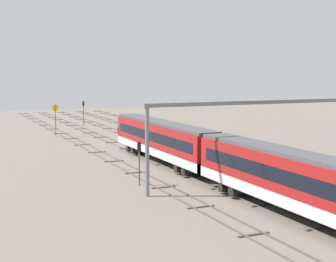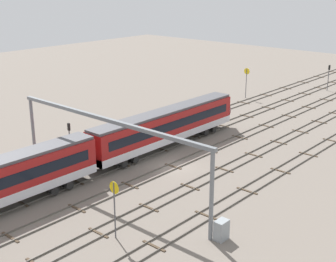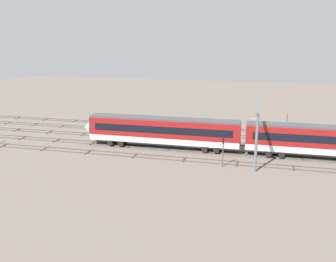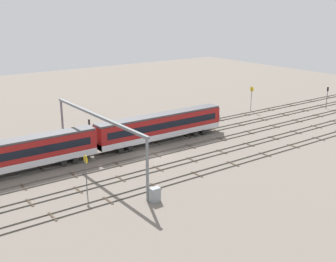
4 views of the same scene
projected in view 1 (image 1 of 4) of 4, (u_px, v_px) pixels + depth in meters
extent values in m
plane|color=slate|center=(216.00, 166.00, 57.87)|extent=(189.17, 189.17, 0.00)
cube|color=#59544C|center=(292.00, 159.00, 62.14)|extent=(173.17, 0.07, 0.16)
cube|color=#59544C|center=(282.00, 160.00, 61.56)|extent=(173.17, 0.07, 0.16)
cube|color=#473828|center=(326.00, 170.00, 55.56)|extent=(0.24, 2.40, 0.08)
cube|color=#473828|center=(287.00, 160.00, 61.85)|extent=(0.24, 2.40, 0.08)
cube|color=#473828|center=(255.00, 151.00, 68.14)|extent=(0.24, 2.40, 0.08)
cube|color=#473828|center=(229.00, 145.00, 74.43)|extent=(0.24, 2.40, 0.08)
cube|color=#473828|center=(207.00, 139.00, 80.72)|extent=(0.24, 2.40, 0.08)
cube|color=#473828|center=(188.00, 134.00, 87.01)|extent=(0.24, 2.40, 0.08)
cube|color=#473828|center=(171.00, 130.00, 93.29)|extent=(0.24, 2.40, 0.08)
cube|color=#473828|center=(157.00, 126.00, 99.58)|extent=(0.24, 2.40, 0.08)
cube|color=#473828|center=(144.00, 123.00, 105.87)|extent=(0.24, 2.40, 0.08)
cube|color=#473828|center=(133.00, 120.00, 112.16)|extent=(0.24, 2.40, 0.08)
cube|color=#473828|center=(123.00, 118.00, 118.45)|extent=(0.24, 2.40, 0.08)
cube|color=#473828|center=(114.00, 115.00, 124.74)|extent=(0.24, 2.40, 0.08)
cube|color=#473828|center=(106.00, 113.00, 131.02)|extent=(0.24, 2.40, 0.08)
cube|color=#473828|center=(98.00, 111.00, 137.31)|extent=(0.24, 2.40, 0.08)
cube|color=#59544C|center=(258.00, 162.00, 60.14)|extent=(173.17, 0.07, 0.16)
cube|color=#59544C|center=(248.00, 163.00, 59.56)|extent=(173.17, 0.07, 0.16)
cube|color=#473828|center=(304.00, 177.00, 51.44)|extent=(0.24, 2.40, 0.08)
cube|color=#473828|center=(268.00, 167.00, 57.05)|extent=(0.24, 2.40, 0.08)
cube|color=#473828|center=(239.00, 158.00, 62.67)|extent=(0.24, 2.40, 0.08)
cube|color=#473828|center=(215.00, 151.00, 68.28)|extent=(0.24, 2.40, 0.08)
cube|color=#473828|center=(194.00, 145.00, 73.89)|extent=(0.24, 2.40, 0.08)
cube|color=#473828|center=(176.00, 140.00, 79.51)|extent=(0.24, 2.40, 0.08)
cube|color=#473828|center=(161.00, 136.00, 85.12)|extent=(0.24, 2.40, 0.08)
cube|color=#473828|center=(148.00, 132.00, 90.74)|extent=(0.24, 2.40, 0.08)
cube|color=#473828|center=(136.00, 128.00, 96.35)|extent=(0.24, 2.40, 0.08)
cube|color=#473828|center=(125.00, 125.00, 101.97)|extent=(0.24, 2.40, 0.08)
cube|color=#473828|center=(116.00, 122.00, 107.58)|extent=(0.24, 2.40, 0.08)
cube|color=#473828|center=(107.00, 120.00, 113.20)|extent=(0.24, 2.40, 0.08)
cube|color=#473828|center=(99.00, 117.00, 118.81)|extent=(0.24, 2.40, 0.08)
cube|color=#473828|center=(92.00, 115.00, 124.43)|extent=(0.24, 2.40, 0.08)
cube|color=#473828|center=(86.00, 114.00, 130.04)|extent=(0.24, 2.40, 0.08)
cube|color=#473828|center=(80.00, 112.00, 135.66)|extent=(0.24, 2.40, 0.08)
cube|color=#59544C|center=(222.00, 165.00, 58.15)|extent=(173.17, 0.07, 0.16)
cube|color=#59544C|center=(211.00, 166.00, 57.57)|extent=(173.17, 0.07, 0.16)
cube|color=#473828|center=(292.00, 192.00, 45.29)|extent=(0.24, 2.40, 0.08)
cube|color=#473828|center=(250.00, 177.00, 51.58)|extent=(0.24, 2.40, 0.08)
cube|color=#473828|center=(216.00, 166.00, 57.86)|extent=(0.24, 2.40, 0.08)
cube|color=#473828|center=(190.00, 156.00, 64.15)|extent=(0.24, 2.40, 0.08)
cube|color=#473828|center=(168.00, 149.00, 70.44)|extent=(0.24, 2.40, 0.08)
cube|color=#473828|center=(149.00, 143.00, 76.73)|extent=(0.24, 2.40, 0.08)
cube|color=#473828|center=(134.00, 137.00, 83.02)|extent=(0.24, 2.40, 0.08)
cube|color=#473828|center=(120.00, 133.00, 89.31)|extent=(0.24, 2.40, 0.08)
cube|color=#473828|center=(109.00, 129.00, 95.60)|extent=(0.24, 2.40, 0.08)
cube|color=#473828|center=(98.00, 125.00, 101.88)|extent=(0.24, 2.40, 0.08)
cube|color=#473828|center=(89.00, 122.00, 108.17)|extent=(0.24, 2.40, 0.08)
cube|color=#473828|center=(81.00, 119.00, 114.46)|extent=(0.24, 2.40, 0.08)
cube|color=#473828|center=(74.00, 117.00, 120.75)|extent=(0.24, 2.40, 0.08)
cube|color=#473828|center=(68.00, 114.00, 127.04)|extent=(0.24, 2.40, 0.08)
cube|color=#473828|center=(62.00, 112.00, 133.33)|extent=(0.24, 2.40, 0.08)
cube|color=#59544C|center=(183.00, 168.00, 56.16)|extent=(173.17, 0.07, 0.16)
cube|color=#59544C|center=(172.00, 169.00, 55.58)|extent=(173.17, 0.07, 0.16)
cube|color=#473828|center=(320.00, 228.00, 34.71)|extent=(0.24, 2.40, 0.08)
cube|color=#473828|center=(264.00, 205.00, 40.75)|extent=(0.24, 2.40, 0.08)
cube|color=#473828|center=(223.00, 188.00, 46.80)|extent=(0.24, 2.40, 0.08)
cube|color=#473828|center=(191.00, 175.00, 52.85)|extent=(0.24, 2.40, 0.08)
cube|color=#473828|center=(165.00, 164.00, 58.89)|extent=(0.24, 2.40, 0.08)
cube|color=#473828|center=(145.00, 155.00, 64.94)|extent=(0.24, 2.40, 0.08)
cube|color=#473828|center=(128.00, 148.00, 70.99)|extent=(0.24, 2.40, 0.08)
cube|color=#473828|center=(113.00, 142.00, 77.03)|extent=(0.24, 2.40, 0.08)
cube|color=#473828|center=(101.00, 137.00, 83.08)|extent=(0.24, 2.40, 0.08)
cube|color=#473828|center=(90.00, 133.00, 89.13)|extent=(0.24, 2.40, 0.08)
cube|color=#473828|center=(81.00, 129.00, 95.17)|extent=(0.24, 2.40, 0.08)
cube|color=#473828|center=(73.00, 125.00, 101.22)|extent=(0.24, 2.40, 0.08)
cube|color=#473828|center=(65.00, 122.00, 107.27)|extent=(0.24, 2.40, 0.08)
cube|color=#473828|center=(59.00, 120.00, 113.31)|extent=(0.24, 2.40, 0.08)
cube|color=#473828|center=(53.00, 117.00, 119.36)|extent=(0.24, 2.40, 0.08)
cube|color=#473828|center=(48.00, 115.00, 125.41)|extent=(0.24, 2.40, 0.08)
cube|color=#473828|center=(43.00, 113.00, 131.45)|extent=(0.24, 2.40, 0.08)
cube|color=#59544C|center=(142.00, 172.00, 54.16)|extent=(173.17, 0.07, 0.16)
cube|color=#59544C|center=(129.00, 173.00, 53.58)|extent=(173.17, 0.07, 0.16)
cube|color=#473828|center=(254.00, 235.00, 33.37)|extent=(0.24, 2.40, 0.08)
cube|color=#473828|center=(201.00, 207.00, 40.21)|extent=(0.24, 2.40, 0.08)
cube|color=#473828|center=(163.00, 187.00, 47.04)|extent=(0.24, 2.40, 0.08)
cube|color=#473828|center=(135.00, 173.00, 53.88)|extent=(0.24, 2.40, 0.08)
cube|color=#473828|center=(114.00, 161.00, 60.71)|extent=(0.24, 2.40, 0.08)
cube|color=#473828|center=(97.00, 152.00, 67.55)|extent=(0.24, 2.40, 0.08)
cube|color=#473828|center=(83.00, 145.00, 74.38)|extent=(0.24, 2.40, 0.08)
cube|color=#473828|center=(71.00, 139.00, 81.22)|extent=(0.24, 2.40, 0.08)
cube|color=#473828|center=(61.00, 133.00, 88.05)|extent=(0.24, 2.40, 0.08)
cube|color=#473828|center=(52.00, 129.00, 94.89)|extent=(0.24, 2.40, 0.08)
cube|color=#473828|center=(45.00, 125.00, 101.72)|extent=(0.24, 2.40, 0.08)
cube|color=#473828|center=(39.00, 122.00, 108.56)|extent=(0.24, 2.40, 0.08)
cube|color=#473828|center=(33.00, 119.00, 115.39)|extent=(0.24, 2.40, 0.08)
cube|color=#473828|center=(28.00, 116.00, 122.23)|extent=(0.24, 2.40, 0.08)
cube|color=#473828|center=(24.00, 114.00, 129.06)|extent=(0.24, 2.40, 0.08)
cube|color=maroon|center=(162.00, 139.00, 59.55)|extent=(24.00, 2.90, 3.60)
cube|color=silver|center=(162.00, 150.00, 59.71)|extent=(24.00, 2.94, 0.90)
cube|color=#4C4C51|center=(162.00, 123.00, 59.32)|extent=(24.00, 2.50, 0.30)
cube|color=black|center=(173.00, 135.00, 60.09)|extent=(22.00, 0.04, 1.10)
cube|color=black|center=(150.00, 136.00, 58.91)|extent=(22.00, 0.04, 1.10)
cylinder|color=black|center=(194.00, 171.00, 52.03)|extent=(0.90, 2.70, 0.90)
cylinder|color=black|center=(187.00, 168.00, 53.66)|extent=(0.90, 2.70, 0.90)
cylinder|color=black|center=(141.00, 150.00, 65.97)|extent=(0.90, 2.70, 0.90)
cylinder|color=black|center=(137.00, 148.00, 67.60)|extent=(0.90, 2.70, 0.90)
cube|color=maroon|center=(294.00, 180.00, 37.04)|extent=(24.00, 2.90, 3.60)
cube|color=silver|center=(294.00, 198.00, 37.19)|extent=(24.00, 2.94, 0.90)
cube|color=#4C4C51|center=(295.00, 154.00, 36.81)|extent=(24.00, 2.50, 0.30)
cube|color=black|center=(310.00, 173.00, 37.57)|extent=(22.00, 0.04, 1.10)
cube|color=black|center=(278.00, 176.00, 36.40)|extent=(22.00, 0.04, 1.10)
cylinder|color=black|center=(244.00, 190.00, 43.46)|extent=(0.90, 2.70, 0.90)
cylinder|color=black|center=(233.00, 186.00, 45.09)|extent=(0.90, 2.70, 0.90)
cone|color=silver|center=(126.00, 129.00, 71.19)|extent=(1.60, 3.24, 3.24)
cylinder|color=slate|center=(147.00, 152.00, 43.36)|extent=(0.36, 0.36, 7.73)
cube|color=slate|center=(270.00, 102.00, 47.94)|extent=(0.40, 25.71, 0.35)
cylinder|color=#4C4C51|center=(56.00, 121.00, 83.24)|extent=(0.12, 0.12, 5.34)
cylinder|color=yellow|center=(55.00, 108.00, 83.02)|extent=(0.05, 1.10, 1.10)
cube|color=black|center=(55.00, 108.00, 83.05)|extent=(0.02, 0.49, 0.12)
cylinder|color=#4C4C51|center=(84.00, 116.00, 100.65)|extent=(0.14, 0.14, 4.03)
cube|color=black|center=(83.00, 103.00, 100.36)|extent=(0.20, 0.32, 0.90)
sphere|color=green|center=(83.00, 102.00, 100.44)|extent=(0.20, 0.20, 0.20)
sphere|color=#262626|center=(83.00, 104.00, 100.49)|extent=(0.20, 0.20, 0.20)
cylinder|color=#4C4C51|center=(139.00, 168.00, 47.89)|extent=(0.14, 0.14, 3.27)
cube|color=black|center=(139.00, 147.00, 47.64)|extent=(0.20, 0.32, 0.90)
sphere|color=red|center=(139.00, 145.00, 47.72)|extent=(0.20, 0.20, 0.20)
sphere|color=#262626|center=(139.00, 149.00, 47.77)|extent=(0.20, 0.20, 0.20)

